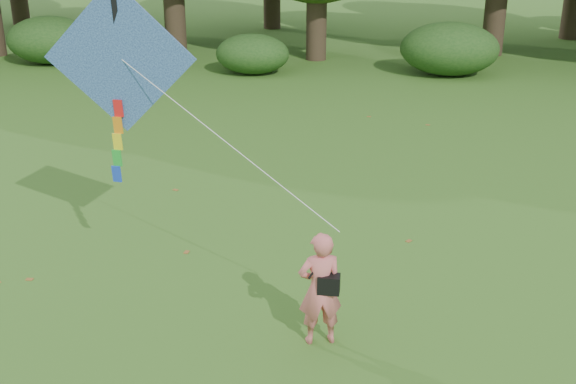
# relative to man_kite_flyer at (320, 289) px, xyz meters

# --- Properties ---
(ground) EXTENTS (100.00, 100.00, 0.00)m
(ground) POSITION_rel_man_kite_flyer_xyz_m (-0.17, -0.19, -0.83)
(ground) COLOR #265114
(ground) RESTS_ON ground
(man_kite_flyer) EXTENTS (0.70, 0.56, 1.67)m
(man_kite_flyer) POSITION_rel_man_kite_flyer_xyz_m (0.00, 0.00, 0.00)
(man_kite_flyer) COLOR #CE6461
(man_kite_flyer) RESTS_ON ground
(bystander_left) EXTENTS (1.00, 0.95, 1.63)m
(bystander_left) POSITION_rel_man_kite_flyer_xyz_m (-7.58, 16.99, -0.02)
(bystander_left) COLOR #292F37
(bystander_left) RESTS_ON ground
(crossbody_bag) EXTENTS (0.43, 0.20, 0.69)m
(crossbody_bag) POSITION_rel_man_kite_flyer_xyz_m (0.12, -0.03, 0.11)
(crossbody_bag) COLOR black
(crossbody_bag) RESTS_ON ground
(flying_kite) EXTENTS (4.42, 1.48, 3.05)m
(flying_kite) POSITION_rel_man_kite_flyer_xyz_m (-3.05, 1.24, 2.77)
(flying_kite) COLOR #2869AF
(flying_kite) RESTS_ON ground
(shrub_band) EXTENTS (39.15, 3.22, 1.88)m
(shrub_band) POSITION_rel_man_kite_flyer_xyz_m (-0.89, 17.41, 0.02)
(shrub_band) COLOR #264919
(shrub_band) RESTS_ON ground
(fallen_leaves) EXTENTS (8.94, 13.93, 0.01)m
(fallen_leaves) POSITION_rel_man_kite_flyer_xyz_m (-1.67, 3.30, -0.83)
(fallen_leaves) COLOR brown
(fallen_leaves) RESTS_ON ground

